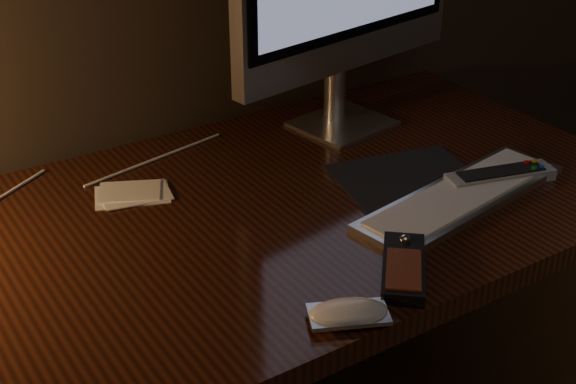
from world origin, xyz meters
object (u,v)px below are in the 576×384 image
desk (198,268)px  mouse (348,315)px  media_remote (403,267)px  keyboard (462,196)px  tv_remote (500,176)px

desk → mouse: bearing=-85.6°
media_remote → keyboard: bearing=-22.2°
desk → media_remote: size_ratio=9.34×
desk → media_remote: (0.17, -0.36, 0.14)m
tv_remote → mouse: bearing=-143.8°
mouse → tv_remote: size_ratio=0.52×
mouse → tv_remote: tv_remote is taller
keyboard → tv_remote: bearing=-2.5°
tv_remote → media_remote: bearing=-143.3°
desk → tv_remote: size_ratio=7.54×
desk → tv_remote: tv_remote is taller
mouse → tv_remote: 0.52m
desk → mouse: mouse is taller
keyboard → tv_remote: size_ratio=2.13×
mouse → tv_remote: bearing=45.6°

